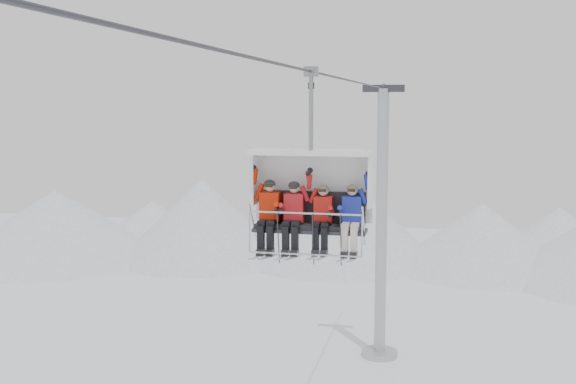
% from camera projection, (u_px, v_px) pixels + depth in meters
% --- Properties ---
extents(ridgeline, '(72.00, 21.00, 7.00)m').
position_uv_depth(ridgeline, '(381.00, 230.00, 55.57)').
color(ridgeline, white).
rests_on(ridgeline, ground).
extents(lift_tower_right, '(2.00, 1.80, 13.48)m').
position_uv_depth(lift_tower_right, '(381.00, 243.00, 35.42)').
color(lift_tower_right, '#A3A5AA').
rests_on(lift_tower_right, ground).
extents(haul_cable, '(0.06, 50.00, 0.06)m').
position_uv_depth(haul_cable, '(288.00, 66.00, 13.13)').
color(haul_cable, '#313137').
rests_on(haul_cable, lift_tower_left).
extents(chairlift_carrier, '(2.65, 1.17, 3.98)m').
position_uv_depth(chairlift_carrier, '(312.00, 190.00, 15.90)').
color(chairlift_carrier, black).
rests_on(chairlift_carrier, haul_cable).
extents(skier_far_left, '(0.44, 1.69, 1.72)m').
position_uv_depth(skier_far_left, '(269.00, 212.00, 15.85)').
color(skier_far_left, red).
rests_on(skier_far_left, chairlift_carrier).
extents(skier_center_left, '(0.43, 1.69, 1.68)m').
position_uv_depth(skier_center_left, '(293.00, 214.00, 15.74)').
color(skier_center_left, red).
rests_on(skier_center_left, chairlift_carrier).
extents(skier_center_right, '(0.40, 1.69, 1.59)m').
position_uv_depth(skier_center_right, '(323.00, 216.00, 15.60)').
color(skier_center_right, '#B51A13').
rests_on(skier_center_right, chairlift_carrier).
extents(skier_far_right, '(0.41, 1.69, 1.63)m').
position_uv_depth(skier_far_right, '(351.00, 216.00, 15.47)').
color(skier_far_right, '#1C2B97').
rests_on(skier_far_right, chairlift_carrier).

